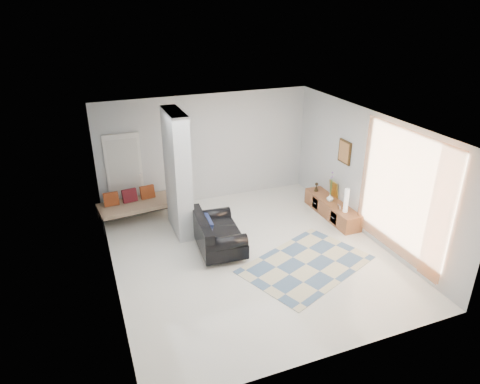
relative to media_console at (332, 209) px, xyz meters
name	(u,v)px	position (x,y,z in m)	size (l,w,h in m)	color
floor	(251,255)	(-2.52, -0.90, -0.20)	(6.00, 6.00, 0.00)	silver
ceiling	(253,125)	(-2.52, -0.90, 2.60)	(6.00, 6.00, 0.00)	white
wall_back	(207,149)	(-2.52, 2.10, 1.20)	(6.00, 6.00, 0.00)	#B9BCBE
wall_front	(337,280)	(-2.52, -3.90, 1.20)	(6.00, 6.00, 0.00)	#B9BCBE
wall_left	(107,218)	(-5.27, -0.90, 1.20)	(6.00, 6.00, 0.00)	#B9BCBE
wall_right	(368,175)	(0.23, -0.90, 1.20)	(6.00, 6.00, 0.00)	#B9BCBE
partition_column	(178,174)	(-3.62, 0.70, 1.20)	(0.35, 1.20, 2.80)	silver
hallway_door	(125,174)	(-4.62, 2.06, 0.82)	(0.85, 0.06, 2.04)	white
curtain	(402,194)	(0.15, -2.05, 1.25)	(2.55, 2.55, 0.00)	orange
wall_art	(345,152)	(0.20, 0.00, 1.45)	(0.04, 0.45, 0.55)	#3F2911
media_console	(332,209)	(0.00, 0.00, 0.00)	(0.45, 1.89, 0.80)	brown
loveseat	(216,234)	(-3.13, -0.39, 0.15)	(1.00, 1.59, 0.76)	silver
daybed	(138,203)	(-4.45, 1.59, 0.21)	(1.97, 1.01, 0.77)	black
area_rug	(306,264)	(-1.62, -1.63, -0.20)	(2.51, 1.67, 0.01)	beige
cylinder_lamp	(346,200)	(-0.02, -0.57, 0.48)	(0.10, 0.10, 0.57)	beige
bronze_figurine	(316,187)	(-0.05, 0.69, 0.31)	(0.12, 0.12, 0.23)	black
vase	(330,198)	(-0.05, 0.05, 0.28)	(0.17, 0.17, 0.17)	white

